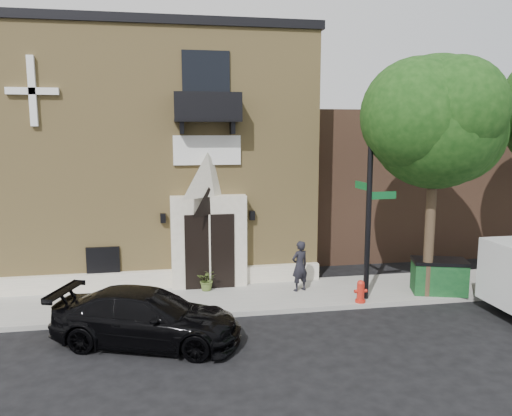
{
  "coord_description": "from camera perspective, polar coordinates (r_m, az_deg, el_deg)",
  "views": [
    {
      "loc": [
        -2.37,
        -14.22,
        5.58
      ],
      "look_at": [
        0.53,
        2.0,
        3.0
      ],
      "focal_mm": 35.0,
      "sensor_mm": 36.0,
      "label": 1
    }
  ],
  "objects": [
    {
      "name": "ground",
      "position": [
        15.46,
        -0.64,
        -12.26
      ],
      "size": [
        120.0,
        120.0,
        0.0
      ],
      "primitive_type": "plane",
      "color": "black",
      "rests_on": "ground"
    },
    {
      "name": "sidewalk",
      "position": [
        16.99,
        1.89,
        -10.01
      ],
      "size": [
        42.0,
        3.0,
        0.15
      ],
      "primitive_type": "cube",
      "color": "gray",
      "rests_on": "ground"
    },
    {
      "name": "church",
      "position": [
        22.2,
        -11.79,
        6.27
      ],
      "size": [
        12.2,
        11.01,
        9.3
      ],
      "color": "#A98C4F",
      "rests_on": "ground"
    },
    {
      "name": "neighbour_building",
      "position": [
        27.41,
        21.56,
        3.29
      ],
      "size": [
        18.0,
        8.0,
        6.4
      ],
      "primitive_type": "cube",
      "color": "brown",
      "rests_on": "ground"
    },
    {
      "name": "street_tree_left",
      "position": [
        16.82,
        20.1,
        9.34
      ],
      "size": [
        4.97,
        4.38,
        7.77
      ],
      "color": "#38281C",
      "rests_on": "sidewalk"
    },
    {
      "name": "black_sedan",
      "position": [
        13.69,
        -12.33,
        -12.1
      ],
      "size": [
        5.35,
        3.53,
        1.44
      ],
      "primitive_type": "imported",
      "rotation": [
        0.0,
        0.0,
        1.24
      ],
      "color": "black",
      "rests_on": "ground"
    },
    {
      "name": "street_sign",
      "position": [
        16.2,
        12.82,
        1.06
      ],
      "size": [
        1.06,
        1.04,
        6.52
      ],
      "rotation": [
        0.0,
        0.0,
        0.09
      ],
      "color": "black",
      "rests_on": "sidewalk"
    },
    {
      "name": "fire_hydrant",
      "position": [
        16.41,
        11.86,
        -9.31
      ],
      "size": [
        0.41,
        0.33,
        0.73
      ],
      "color": "red",
      "rests_on": "sidewalk"
    },
    {
      "name": "dumpster",
      "position": [
        17.98,
        20.19,
        -7.3
      ],
      "size": [
        1.97,
        1.47,
        1.15
      ],
      "rotation": [
        0.0,
        0.0,
        -0.3
      ],
      "color": "#103C1C",
      "rests_on": "sidewalk"
    },
    {
      "name": "planter",
      "position": [
        17.28,
        -5.58,
        -8.17
      ],
      "size": [
        0.78,
        0.72,
        0.74
      ],
      "primitive_type": "imported",
      "rotation": [
        0.0,
        0.0,
        -0.24
      ],
      "color": "#546A2E",
      "rests_on": "sidewalk"
    },
    {
      "name": "pedestrian_near",
      "position": [
        17.1,
        5.02,
        -6.61
      ],
      "size": [
        0.74,
        0.62,
        1.74
      ],
      "primitive_type": "imported",
      "rotation": [
        0.0,
        0.0,
        3.51
      ],
      "color": "black",
      "rests_on": "sidewalk"
    }
  ]
}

